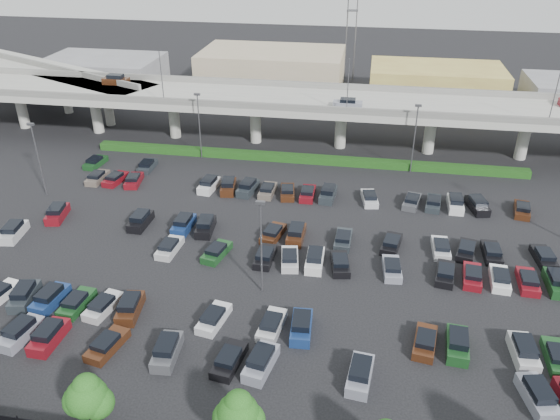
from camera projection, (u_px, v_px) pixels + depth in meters
name	position (u px, v px, depth m)	size (l,w,h in m)	color
ground	(276.00, 249.00, 62.29)	(280.00, 280.00, 0.00)	black
overpass	(309.00, 104.00, 86.67)	(150.00, 13.00, 15.80)	#9C9C94
on_ramp	(46.00, 73.00, 103.85)	(50.93, 30.13, 8.80)	#9C9C94
hedge	(304.00, 159.00, 83.65)	(66.00, 1.60, 1.10)	#163A11
tree_row	(219.00, 412.00, 37.56)	(65.07, 3.66, 5.94)	#332316
parked_cars	(270.00, 259.00, 59.24)	(63.14, 41.61, 1.67)	#19461E
light_poles	(243.00, 190.00, 61.63)	(66.90, 48.38, 10.30)	#4D4D52
distant_buildings	(387.00, 78.00, 112.15)	(138.00, 24.00, 9.00)	slate
comm_tower	(353.00, 7.00, 118.22)	(2.40, 2.40, 30.00)	#4D4D52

